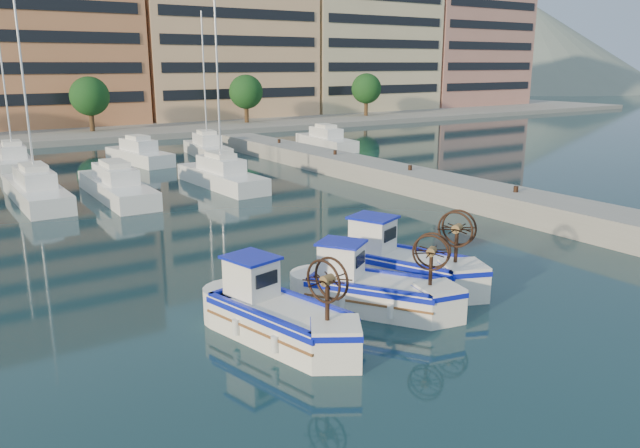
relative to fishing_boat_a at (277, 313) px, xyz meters
The scene contains 8 objects.
ground 4.45m from the fishing_boat_a, ahead, with size 300.00×300.00×0.00m, color #17353D.
quay 19.20m from the fishing_boat_a, 25.12° to the left, with size 3.00×60.00×1.20m, color gray.
waterfront 67.39m from the fishing_boat_a, 78.20° to the left, with size 180.00×40.00×25.60m.
hill_east 181.61m from the fishing_boat_a, 37.34° to the left, with size 160.00×160.00×50.00m, color slate.
yacht_marina 27.62m from the fishing_boat_a, 87.48° to the left, with size 40.59×23.00×11.50m.
fishing_boat_a is the anchor object (origin of this frame).
fishing_boat_b 3.52m from the fishing_boat_a, ahead, with size 3.74×4.39×2.69m.
fishing_boat_c 5.96m from the fishing_boat_a, 14.61° to the left, with size 3.50×4.88×2.94m.
Camera 1 is at (-12.29, -14.30, 7.53)m, focal length 35.00 mm.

